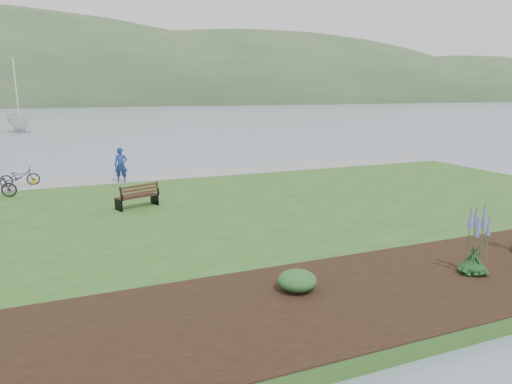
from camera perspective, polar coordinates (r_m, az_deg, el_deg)
ground at (r=19.65m, az=-3.96°, el=-2.37°), size 600.00×600.00×0.00m
lawn at (r=17.78m, az=-1.93°, el=-3.28°), size 34.00×20.00×0.40m
shoreline_path at (r=26.06m, az=-8.78°, el=2.14°), size 34.00×2.20×0.03m
garden_bed at (r=13.00m, az=23.60°, el=-9.37°), size 24.00×4.40×0.04m
far_hillside at (r=189.90m, az=-14.69°, el=10.57°), size 580.00×80.00×38.00m
park_bench at (r=19.00m, az=-14.54°, el=-0.43°), size 1.79×1.21×1.03m
person at (r=24.46m, az=-16.55°, el=3.59°), size 0.87×0.69×2.13m
bicycle_a at (r=25.49m, az=-27.45°, el=1.70°), size 0.84×1.90×0.96m
sailboat at (r=65.23m, az=-27.32°, el=6.69°), size 13.67×13.81×28.83m
pannier at (r=25.71m, az=-26.02°, el=1.19°), size 0.24×0.32×0.31m
echium_0 at (r=12.94m, az=25.76°, el=-5.60°), size 0.62×0.62×2.00m
shrub_0 at (r=10.98m, az=5.17°, el=-10.95°), size 0.93×0.93×0.47m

